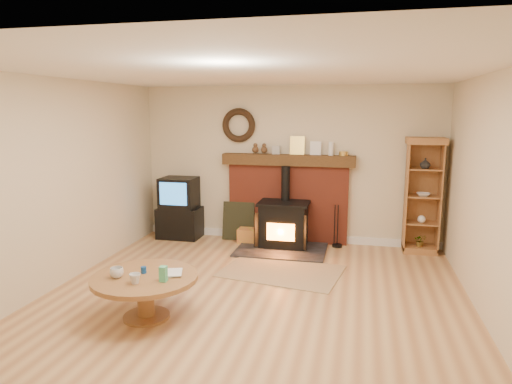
% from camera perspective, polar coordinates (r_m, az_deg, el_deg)
% --- Properties ---
extents(ground, '(5.50, 5.50, 0.00)m').
position_cam_1_polar(ground, '(5.39, -0.76, -13.91)').
color(ground, '#A77145').
rests_on(ground, ground).
extents(room_shell, '(5.02, 5.52, 2.61)m').
position_cam_1_polar(room_shell, '(5.04, -0.75, 4.67)').
color(room_shell, beige).
rests_on(room_shell, ground).
extents(chimney_breast, '(2.20, 0.22, 1.78)m').
position_cam_1_polar(chimney_breast, '(7.67, 3.98, -0.34)').
color(chimney_breast, '#993926').
rests_on(chimney_breast, ground).
extents(wood_stove, '(1.40, 1.00, 1.31)m').
position_cam_1_polar(wood_stove, '(7.38, 3.43, -4.22)').
color(wood_stove, black).
rests_on(wood_stove, ground).
extents(area_rug, '(1.74, 1.34, 0.01)m').
position_cam_1_polar(area_rug, '(6.41, 3.22, -9.85)').
color(area_rug, brown).
rests_on(area_rug, ground).
extents(tv_unit, '(0.72, 0.52, 1.06)m').
position_cam_1_polar(tv_unit, '(8.04, -9.54, -2.11)').
color(tv_unit, black).
rests_on(tv_unit, ground).
extents(curio_cabinet, '(0.58, 0.42, 1.79)m').
position_cam_1_polar(curio_cabinet, '(7.50, 20.09, -0.40)').
color(curio_cabinet, '#945D30').
rests_on(curio_cabinet, ground).
extents(firelog_box, '(0.40, 0.25, 0.25)m').
position_cam_1_polar(firelog_box, '(7.68, -0.75, -5.51)').
color(firelog_box, gold).
rests_on(firelog_box, ground).
extents(leaning_painting, '(0.55, 0.15, 0.65)m').
position_cam_1_polar(leaning_painting, '(7.82, -2.21, -3.65)').
color(leaning_painting, black).
rests_on(leaning_painting, ground).
extents(fire_tools, '(0.16, 0.16, 0.70)m').
position_cam_1_polar(fire_tools, '(7.58, 10.07, -6.01)').
color(fire_tools, black).
rests_on(fire_tools, ground).
extents(coffee_table, '(1.13, 1.13, 0.64)m').
position_cam_1_polar(coffee_table, '(5.07, -13.74, -11.07)').
color(coffee_table, brown).
rests_on(coffee_table, ground).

